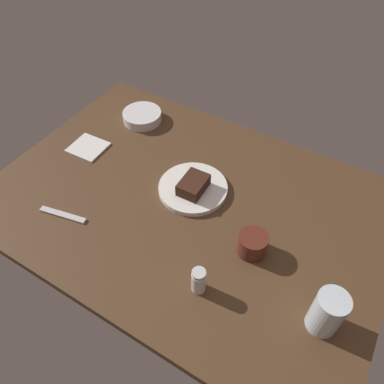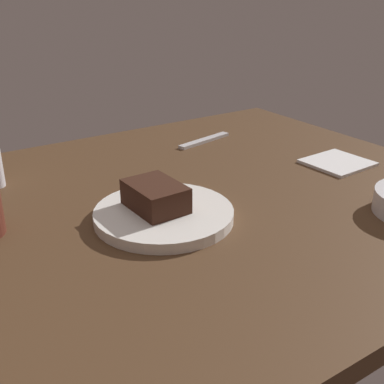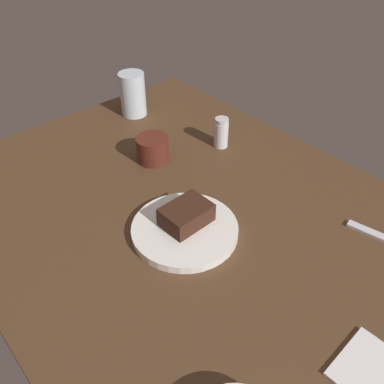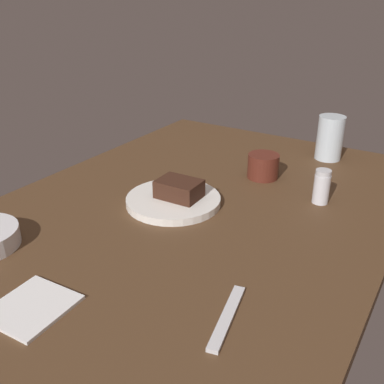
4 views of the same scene
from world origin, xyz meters
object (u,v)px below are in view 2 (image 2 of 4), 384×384
(dessert_spoon, at_px, (204,140))
(folded_napkin, at_px, (338,163))
(dessert_plate, at_px, (164,214))
(chocolate_cake_slice, at_px, (157,196))

(dessert_spoon, height_order, folded_napkin, dessert_spoon)
(dessert_plate, height_order, folded_napkin, dessert_plate)
(folded_napkin, bearing_deg, dessert_spoon, -62.41)
(chocolate_cake_slice, distance_m, dessert_spoon, 0.40)
(dessert_spoon, xyz_separation_m, folded_napkin, (-0.14, 0.27, -0.00))
(dessert_plate, relative_size, dessert_spoon, 1.45)
(dessert_plate, xyz_separation_m, dessert_spoon, (-0.28, -0.29, -0.01))
(dessert_spoon, bearing_deg, folded_napkin, 105.84)
(chocolate_cake_slice, height_order, folded_napkin, chocolate_cake_slice)
(dessert_plate, relative_size, folded_napkin, 1.83)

